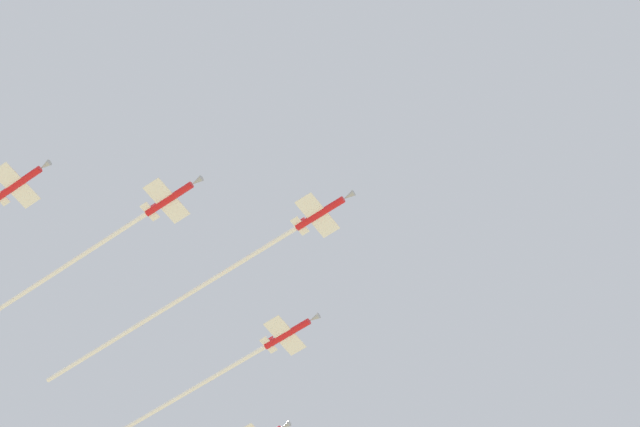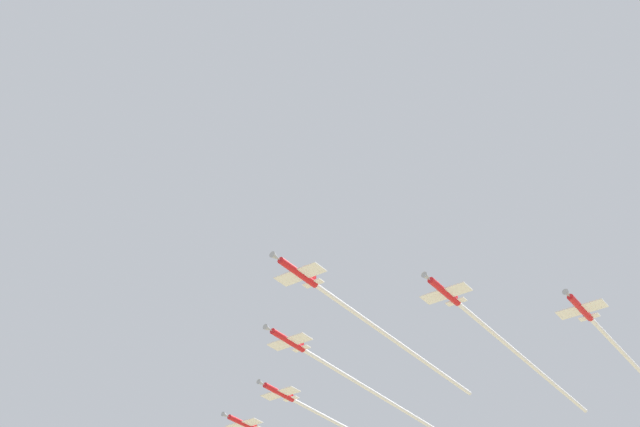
# 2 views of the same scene
# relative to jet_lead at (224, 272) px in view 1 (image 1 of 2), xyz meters

# --- Properties ---
(jet_lead) EXTENTS (67.93, 32.31, 2.72)m
(jet_lead) POSITION_rel_jet_lead_xyz_m (0.00, 0.00, 0.00)
(jet_lead) COLOR red
(jet_port_inner) EXTENTS (71.94, 34.11, 2.72)m
(jet_port_inner) POSITION_rel_jet_lead_xyz_m (28.17, -7.34, -0.34)
(jet_port_inner) COLOR red
(jet_starboard_inner) EXTENTS (80.81, 38.08, 2.72)m
(jet_starboard_inner) POSITION_rel_jet_lead_xyz_m (17.34, 27.72, 0.34)
(jet_starboard_inner) COLOR red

